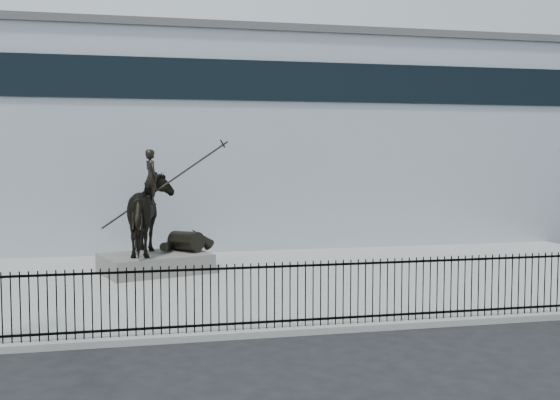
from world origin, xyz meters
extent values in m
plane|color=black|center=(0.00, 0.00, 0.00)|extent=(120.00, 120.00, 0.00)
cube|color=gray|center=(0.00, 7.00, 0.07)|extent=(30.00, 12.00, 0.15)
cube|color=#B0B7C0|center=(0.00, 20.00, 4.50)|extent=(44.00, 14.00, 9.00)
cube|color=black|center=(0.00, 1.25, 0.30)|extent=(22.00, 0.05, 0.05)
cube|color=black|center=(0.00, 1.25, 1.55)|extent=(22.00, 0.05, 0.05)
cube|color=black|center=(0.00, 1.25, 0.90)|extent=(22.00, 0.03, 1.50)
cube|color=#5A5853|center=(-2.46, 8.88, 0.46)|extent=(3.91, 3.25, 0.63)
imported|color=black|center=(-2.46, 8.88, 2.11)|extent=(2.99, 3.23, 2.67)
imported|color=black|center=(-2.56, 8.85, 3.33)|extent=(0.62, 0.76, 1.80)
cylinder|color=black|center=(-2.11, 9.00, 3.06)|extent=(4.09, 1.42, 2.71)
camera|label=1|loc=(-3.00, -12.99, 4.07)|focal=42.00mm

